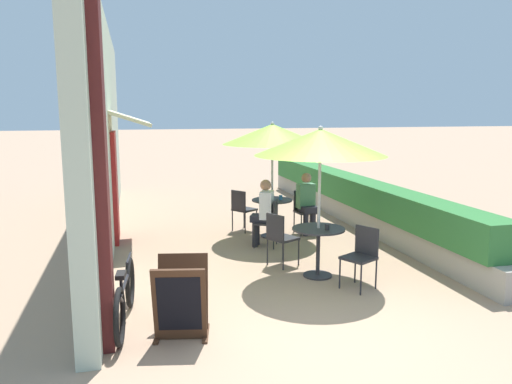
{
  "coord_description": "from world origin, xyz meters",
  "views": [
    {
      "loc": [
        -2.06,
        -4.75,
        2.51
      ],
      "look_at": [
        0.15,
        4.09,
        1.0
      ],
      "focal_mm": 35.0,
      "sensor_mm": 36.0,
      "label": 1
    }
  ],
  "objects_px": {
    "cafe_chair_mid_left": "(270,219)",
    "cafe_chair_mid_back": "(242,207)",
    "patio_umbrella_mid": "(272,134)",
    "menu_board": "(181,299)",
    "seated_patron_mid_right": "(307,201)",
    "coffee_cup_near": "(327,227)",
    "patio_table_mid": "(272,209)",
    "cafe_chair_mid_right": "(304,208)",
    "cafe_chair_near_left": "(280,235)",
    "patio_table_near": "(318,241)",
    "seated_patron_mid_left": "(264,210)",
    "coffee_cup_mid": "(281,197)",
    "cafe_chair_near_right": "(362,252)",
    "patio_umbrella_near": "(320,142)",
    "bicycle_leaning": "(125,297)"
  },
  "relations": [
    {
      "from": "patio_umbrella_mid",
      "to": "menu_board",
      "type": "distance_m",
      "value": 4.84
    },
    {
      "from": "patio_table_mid",
      "to": "bicycle_leaning",
      "type": "xyz_separation_m",
      "value": [
        -2.8,
        -3.56,
        -0.21
      ]
    },
    {
      "from": "cafe_chair_near_right",
      "to": "cafe_chair_mid_back",
      "type": "relative_size",
      "value": 1.0
    },
    {
      "from": "coffee_cup_near",
      "to": "cafe_chair_mid_left",
      "type": "relative_size",
      "value": 0.1
    },
    {
      "from": "cafe_chair_mid_left",
      "to": "cafe_chair_mid_right",
      "type": "relative_size",
      "value": 1.0
    },
    {
      "from": "coffee_cup_near",
      "to": "cafe_chair_mid_back",
      "type": "distance_m",
      "value": 3.25
    },
    {
      "from": "cafe_chair_near_left",
      "to": "cafe_chair_near_right",
      "type": "relative_size",
      "value": 1.0
    },
    {
      "from": "bicycle_leaning",
      "to": "menu_board",
      "type": "relative_size",
      "value": 1.99
    },
    {
      "from": "patio_table_mid",
      "to": "coffee_cup_mid",
      "type": "bearing_deg",
      "value": -21.15
    },
    {
      "from": "cafe_chair_mid_left",
      "to": "bicycle_leaning",
      "type": "distance_m",
      "value": 3.84
    },
    {
      "from": "patio_umbrella_near",
      "to": "cafe_chair_mid_left",
      "type": "xyz_separation_m",
      "value": [
        -0.26,
        1.78,
        -1.52
      ]
    },
    {
      "from": "cafe_chair_mid_right",
      "to": "menu_board",
      "type": "xyz_separation_m",
      "value": [
        -2.92,
        -4.15,
        -0.09
      ]
    },
    {
      "from": "patio_table_mid",
      "to": "cafe_chair_near_left",
      "type": "bearing_deg",
      "value": -102.06
    },
    {
      "from": "cafe_chair_near_left",
      "to": "seated_patron_mid_left",
      "type": "relative_size",
      "value": 0.7
    },
    {
      "from": "seated_patron_mid_left",
      "to": "cafe_chair_mid_right",
      "type": "distance_m",
      "value": 1.35
    },
    {
      "from": "cafe_chair_near_right",
      "to": "patio_table_mid",
      "type": "height_order",
      "value": "cafe_chair_near_right"
    },
    {
      "from": "cafe_chair_mid_left",
      "to": "seated_patron_mid_right",
      "type": "relative_size",
      "value": 0.7
    },
    {
      "from": "cafe_chair_mid_left",
      "to": "patio_table_near",
      "type": "bearing_deg",
      "value": -146.46
    },
    {
      "from": "cafe_chair_near_left",
      "to": "seated_patron_mid_right",
      "type": "xyz_separation_m",
      "value": [
        1.14,
        1.9,
        0.17
      ]
    },
    {
      "from": "cafe_chair_near_right",
      "to": "coffee_cup_mid",
      "type": "height_order",
      "value": "cafe_chair_near_right"
    },
    {
      "from": "coffee_cup_near",
      "to": "cafe_chair_mid_right",
      "type": "bearing_deg",
      "value": 77.15
    },
    {
      "from": "seated_patron_mid_left",
      "to": "coffee_cup_mid",
      "type": "bearing_deg",
      "value": -15.35
    },
    {
      "from": "patio_table_mid",
      "to": "cafe_chair_mid_right",
      "type": "xyz_separation_m",
      "value": [
        0.73,
        0.14,
        -0.03
      ]
    },
    {
      "from": "cafe_chair_near_left",
      "to": "coffee_cup_near",
      "type": "bearing_deg",
      "value": 5.27
    },
    {
      "from": "seated_patron_mid_left",
      "to": "coffee_cup_mid",
      "type": "xyz_separation_m",
      "value": [
        0.5,
        0.59,
        0.11
      ]
    },
    {
      "from": "coffee_cup_mid",
      "to": "bicycle_leaning",
      "type": "xyz_separation_m",
      "value": [
        -2.96,
        -3.5,
        -0.46
      ]
    },
    {
      "from": "seated_patron_mid_left",
      "to": "coffee_cup_mid",
      "type": "distance_m",
      "value": 0.79
    },
    {
      "from": "seated_patron_mid_left",
      "to": "cafe_chair_near_right",
      "type": "bearing_deg",
      "value": -137.06
    },
    {
      "from": "cafe_chair_mid_right",
      "to": "cafe_chair_mid_left",
      "type": "bearing_deg",
      "value": 35.91
    },
    {
      "from": "patio_table_near",
      "to": "patio_umbrella_mid",
      "type": "relative_size",
      "value": 0.35
    },
    {
      "from": "patio_umbrella_near",
      "to": "cafe_chair_near_left",
      "type": "height_order",
      "value": "patio_umbrella_near"
    },
    {
      "from": "cafe_chair_mid_left",
      "to": "coffee_cup_mid",
      "type": "height_order",
      "value": "cafe_chair_mid_left"
    },
    {
      "from": "patio_table_near",
      "to": "cafe_chair_mid_right",
      "type": "relative_size",
      "value": 0.92
    },
    {
      "from": "cafe_chair_mid_left",
      "to": "cafe_chair_mid_back",
      "type": "distance_m",
      "value": 1.29
    },
    {
      "from": "cafe_chair_near_left",
      "to": "bicycle_leaning",
      "type": "xyz_separation_m",
      "value": [
        -2.4,
        -1.69,
        -0.18
      ]
    },
    {
      "from": "cafe_chair_mid_back",
      "to": "coffee_cup_mid",
      "type": "distance_m",
      "value": 0.94
    },
    {
      "from": "coffee_cup_near",
      "to": "cafe_chair_mid_left",
      "type": "distance_m",
      "value": 1.97
    },
    {
      "from": "coffee_cup_near",
      "to": "patio_umbrella_mid",
      "type": "bearing_deg",
      "value": 92.2
    },
    {
      "from": "patio_table_mid",
      "to": "coffee_cup_mid",
      "type": "xyz_separation_m",
      "value": [
        0.16,
        -0.06,
        0.24
      ]
    },
    {
      "from": "cafe_chair_near_right",
      "to": "menu_board",
      "type": "xyz_separation_m",
      "value": [
        -2.63,
        -0.91,
        -0.09
      ]
    },
    {
      "from": "patio_umbrella_mid",
      "to": "cafe_chair_mid_back",
      "type": "distance_m",
      "value": 1.69
    },
    {
      "from": "patio_umbrella_near",
      "to": "cafe_chair_near_right",
      "type": "distance_m",
      "value": 1.69
    },
    {
      "from": "coffee_cup_near",
      "to": "cafe_chair_near_right",
      "type": "bearing_deg",
      "value": -54.53
    },
    {
      "from": "cafe_chair_mid_right",
      "to": "cafe_chair_near_right",
      "type": "bearing_deg",
      "value": 80.0
    },
    {
      "from": "bicycle_leaning",
      "to": "seated_patron_mid_left",
      "type": "bearing_deg",
      "value": 55.46
    },
    {
      "from": "patio_table_mid",
      "to": "patio_table_near",
      "type": "bearing_deg",
      "value": -89.52
    },
    {
      "from": "patio_table_mid",
      "to": "cafe_chair_mid_back",
      "type": "xyz_separation_m",
      "value": [
        -0.49,
        0.56,
        -0.03
      ]
    },
    {
      "from": "cafe_chair_mid_back",
      "to": "seated_patron_mid_right",
      "type": "bearing_deg",
      "value": 31.53
    },
    {
      "from": "coffee_cup_near",
      "to": "patio_umbrella_mid",
      "type": "relative_size",
      "value": 0.04
    },
    {
      "from": "seated_patron_mid_left",
      "to": "cafe_chair_mid_back",
      "type": "distance_m",
      "value": 1.24
    }
  ]
}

